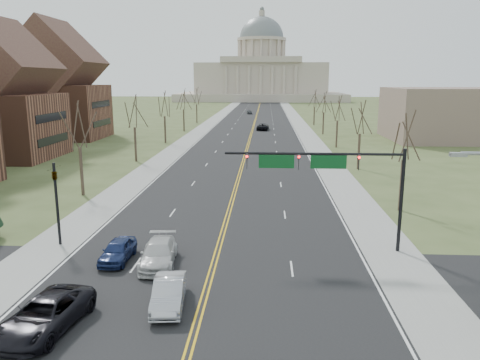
# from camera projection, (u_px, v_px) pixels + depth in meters

# --- Properties ---
(ground) EXTENTS (600.00, 600.00, 0.00)m
(ground) POSITION_uv_depth(u_px,v_px,m) (187.00, 359.00, 20.00)
(ground) COLOR #414E27
(ground) RESTS_ON ground
(road) EXTENTS (20.00, 380.00, 0.01)m
(road) POSITION_uv_depth(u_px,v_px,m) (254.00, 123.00, 127.32)
(road) COLOR black
(road) RESTS_ON ground
(cross_road) EXTENTS (120.00, 14.00, 0.01)m
(cross_road) POSITION_uv_depth(u_px,v_px,m) (205.00, 295.00, 25.85)
(cross_road) COLOR black
(cross_road) RESTS_ON ground
(sidewalk_left) EXTENTS (4.00, 380.00, 0.03)m
(sidewalk_left) POSITION_uv_depth(u_px,v_px,m) (211.00, 122.00, 127.99)
(sidewalk_left) COLOR gray
(sidewalk_left) RESTS_ON ground
(sidewalk_right) EXTENTS (4.00, 380.00, 0.03)m
(sidewalk_right) POSITION_uv_depth(u_px,v_px,m) (299.00, 123.00, 126.66)
(sidewalk_right) COLOR gray
(sidewalk_right) RESTS_ON ground
(center_line) EXTENTS (0.42, 380.00, 0.01)m
(center_line) POSITION_uv_depth(u_px,v_px,m) (254.00, 123.00, 127.32)
(center_line) COLOR gold
(center_line) RESTS_ON road
(edge_line_left) EXTENTS (0.15, 380.00, 0.01)m
(edge_line_left) POSITION_uv_depth(u_px,v_px,m) (219.00, 122.00, 127.86)
(edge_line_left) COLOR silver
(edge_line_left) RESTS_ON road
(edge_line_right) EXTENTS (0.15, 380.00, 0.01)m
(edge_line_right) POSITION_uv_depth(u_px,v_px,m) (291.00, 123.00, 126.78)
(edge_line_right) COLOR silver
(edge_line_right) RESTS_ON road
(capitol) EXTENTS (90.00, 60.00, 50.00)m
(capitol) POSITION_uv_depth(u_px,v_px,m) (261.00, 74.00, 260.82)
(capitol) COLOR #B4A896
(capitol) RESTS_ON ground
(signal_mast) EXTENTS (12.12, 0.44, 7.20)m
(signal_mast) POSITION_uv_depth(u_px,v_px,m) (327.00, 169.00, 31.54)
(signal_mast) COLOR black
(signal_mast) RESTS_ON ground
(signal_left) EXTENTS (0.32, 0.36, 6.00)m
(signal_left) POSITION_uv_depth(u_px,v_px,m) (56.00, 195.00, 33.02)
(signal_left) COLOR black
(signal_left) RESTS_ON ground
(tree_r_0) EXTENTS (3.74, 3.74, 8.50)m
(tree_r_0) POSITION_uv_depth(u_px,v_px,m) (405.00, 139.00, 41.17)
(tree_r_0) COLOR #382C21
(tree_r_0) RESTS_ON ground
(tree_l_0) EXTENTS (3.96, 3.96, 9.00)m
(tree_l_0) POSITION_uv_depth(u_px,v_px,m) (78.00, 128.00, 46.71)
(tree_l_0) COLOR #382C21
(tree_l_0) RESTS_ON ground
(tree_r_1) EXTENTS (3.74, 3.74, 8.50)m
(tree_r_1) POSITION_uv_depth(u_px,v_px,m) (361.00, 119.00, 60.68)
(tree_r_1) COLOR #382C21
(tree_r_1) RESTS_ON ground
(tree_l_1) EXTENTS (3.96, 3.96, 9.00)m
(tree_l_1) POSITION_uv_depth(u_px,v_px,m) (134.00, 113.00, 66.22)
(tree_l_1) COLOR #382C21
(tree_l_1) RESTS_ON ground
(tree_r_2) EXTENTS (3.74, 3.74, 8.50)m
(tree_r_2) POSITION_uv_depth(u_px,v_px,m) (338.00, 110.00, 80.20)
(tree_r_2) COLOR #382C21
(tree_r_2) RESTS_ON ground
(tree_l_2) EXTENTS (3.96, 3.96, 9.00)m
(tree_l_2) POSITION_uv_depth(u_px,v_px,m) (164.00, 105.00, 85.73)
(tree_l_2) COLOR #382C21
(tree_l_2) RESTS_ON ground
(tree_r_3) EXTENTS (3.74, 3.74, 8.50)m
(tree_r_3) POSITION_uv_depth(u_px,v_px,m) (324.00, 104.00, 99.71)
(tree_r_3) COLOR #382C21
(tree_r_3) RESTS_ON ground
(tree_l_3) EXTENTS (3.96, 3.96, 9.00)m
(tree_l_3) POSITION_uv_depth(u_px,v_px,m) (183.00, 100.00, 105.25)
(tree_l_3) COLOR #382C21
(tree_l_3) RESTS_ON ground
(tree_r_4) EXTENTS (3.74, 3.74, 8.50)m
(tree_r_4) POSITION_uv_depth(u_px,v_px,m) (315.00, 99.00, 119.22)
(tree_r_4) COLOR #382C21
(tree_r_4) RESTS_ON ground
(tree_l_4) EXTENTS (3.96, 3.96, 9.00)m
(tree_l_4) POSITION_uv_depth(u_px,v_px,m) (196.00, 97.00, 124.76)
(tree_l_4) COLOR #382C21
(tree_l_4) RESTS_ON ground
(bldg_left_mid) EXTENTS (15.10, 14.28, 20.75)m
(bldg_left_mid) POSITION_uv_depth(u_px,v_px,m) (1.00, 101.00, 68.97)
(bldg_left_mid) COLOR brown
(bldg_left_mid) RESTS_ON ground
(bldg_left_far) EXTENTS (17.10, 14.28, 23.25)m
(bldg_left_far) POSITION_uv_depth(u_px,v_px,m) (58.00, 90.00, 92.28)
(bldg_left_far) COLOR brown
(bldg_left_far) RESTS_ON ground
(bldg_right_mass) EXTENTS (25.00, 20.00, 10.00)m
(bldg_right_mass) POSITION_uv_depth(u_px,v_px,m) (455.00, 114.00, 90.87)
(bldg_right_mass) COLOR #7F685A
(bldg_right_mass) RESTS_ON ground
(car_sb_inner_lead) EXTENTS (1.97, 4.57, 1.46)m
(car_sb_inner_lead) POSITION_uv_depth(u_px,v_px,m) (169.00, 293.00, 24.50)
(car_sb_inner_lead) COLOR #ACAEB5
(car_sb_inner_lead) RESTS_ON road
(car_sb_outer_lead) EXTENTS (3.40, 6.03, 1.59)m
(car_sb_outer_lead) POSITION_uv_depth(u_px,v_px,m) (45.00, 315.00, 22.11)
(car_sb_outer_lead) COLOR black
(car_sb_outer_lead) RESTS_ON road
(car_sb_inner_second) EXTENTS (2.62, 5.39, 1.51)m
(car_sb_inner_second) POSITION_uv_depth(u_px,v_px,m) (159.00, 253.00, 29.96)
(car_sb_inner_second) COLOR #B9B9B9
(car_sb_inner_second) RESTS_ON road
(car_sb_outer_second) EXTENTS (1.74, 4.18, 1.41)m
(car_sb_outer_second) POSITION_uv_depth(u_px,v_px,m) (118.00, 250.00, 30.64)
(car_sb_outer_second) COLOR navy
(car_sb_outer_second) RESTS_ON road
(car_far_nb) EXTENTS (3.00, 5.71, 1.53)m
(car_far_nb) POSITION_uv_depth(u_px,v_px,m) (263.00, 127.00, 109.18)
(car_far_nb) COLOR black
(car_far_nb) RESTS_ON road
(car_far_sb) EXTENTS (2.13, 4.24, 1.39)m
(car_far_sb) POSITION_uv_depth(u_px,v_px,m) (249.00, 112.00, 158.51)
(car_far_sb) COLOR #424549
(car_far_sb) RESTS_ON road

